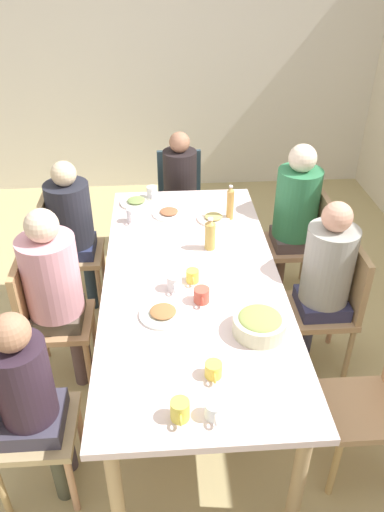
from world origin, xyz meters
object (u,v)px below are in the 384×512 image
at_px(bottle_0, 210,234).
at_px(bowl_0, 260,324).
at_px(plate_2, 213,218).
at_px(chair_4, 64,246).
at_px(cup_7, 152,193).
at_px(chair_2, 16,419).
at_px(chair_3, 45,314).
at_px(plate_3, 136,202).
at_px(cup_0, 215,410).
at_px(person_1, 325,275).
at_px(plate_0, 163,313).
at_px(cup_6, 174,283).
at_px(person_3, 54,283).
at_px(bottle_1, 230,203).
at_px(chair_6, 180,197).
at_px(person_2, 30,395).
at_px(person_5, 295,210).
at_px(person_6, 180,185).
at_px(cup_4, 202,295).
at_px(cup_5, 180,410).
at_px(chair_5, 303,238).
at_px(cup_2, 213,370).
at_px(chair_0, 382,399).
at_px(cup_3, 132,215).
at_px(dining_table, 192,286).
at_px(person_4, 73,223).
at_px(plate_1, 169,213).
at_px(chair_1, 334,302).
at_px(cup_1, 193,276).

bearing_deg(bottle_0, bowl_0, 11.91).
bearing_deg(plate_2, chair_4, -94.85).
bearing_deg(cup_7, chair_2, -19.98).
relative_size(plate_2, bowl_0, 0.84).
bearing_deg(chair_3, plate_3, 150.78).
height_order(plate_3, cup_0, cup_0).
distance_m(person_1, chair_4, 1.91).
height_order(bowl_0, cup_7, bowl_0).
xyz_separation_m(plate_0, cup_6, (-0.23, 0.07, 0.03)).
xyz_separation_m(person_3, bowl_0, (0.51, 1.13, 0.06)).
relative_size(chair_2, bottle_1, 3.48).
distance_m(cup_0, bottle_1, 1.75).
xyz_separation_m(chair_3, bottle_0, (-0.31, 1.05, 0.34)).
distance_m(chair_4, chair_6, 1.19).
xyz_separation_m(person_2, person_3, (-0.79, -0.00, 0.07)).
xyz_separation_m(person_5, person_6, (-0.68, -0.82, -0.09)).
bearing_deg(cup_7, plate_3, -57.13).
xyz_separation_m(person_2, chair_4, (-1.57, -0.09, -0.17)).
xyz_separation_m(plate_2, cup_6, (0.80, -0.31, 0.03)).
relative_size(person_2, bowl_0, 4.16).
height_order(chair_3, cup_4, chair_3).
bearing_deg(cup_5, chair_5, 150.38).
bearing_deg(cup_2, chair_0, 90.68).
xyz_separation_m(person_1, cup_3, (-0.71, -1.20, 0.07)).
bearing_deg(dining_table, cup_3, -151.75).
distance_m(person_4, cup_0, 2.00).
xyz_separation_m(dining_table, chair_3, (0.00, -0.91, -0.17)).
distance_m(person_1, chair_6, 1.77).
height_order(dining_table, cup_4, cup_4).
bearing_deg(plate_1, cup_4, 8.33).
distance_m(chair_1, cup_0, 1.38).
bearing_deg(chair_6, cup_5, -2.69).
bearing_deg(chair_4, plate_0, 32.80).
distance_m(chair_2, person_3, 0.82).
height_order(cup_2, bottle_0, bottle_0).
bearing_deg(chair_0, chair_6, -158.84).
bearing_deg(chair_1, person_4, -114.50).
bearing_deg(person_3, chair_4, -173.55).
height_order(chair_2, plate_3, chair_2).
bearing_deg(person_3, chair_2, -6.45).
relative_size(dining_table, plate_1, 9.77).
xyz_separation_m(plate_3, cup_7, (-0.08, 0.12, 0.03)).
relative_size(plate_2, cup_7, 1.99).
xyz_separation_m(plate_1, cup_4, (1.03, 0.15, 0.03)).
height_order(cup_5, cup_7, same).
distance_m(cup_3, bottle_1, 0.70).
distance_m(chair_3, plate_0, 0.84).
height_order(dining_table, plate_1, plate_1).
relative_size(chair_1, chair_2, 1.00).
xyz_separation_m(plate_2, cup_1, (0.74, -0.20, 0.02)).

